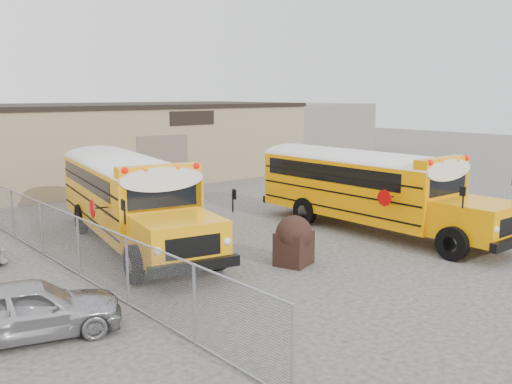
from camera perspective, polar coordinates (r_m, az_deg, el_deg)
ground at (r=18.41m, az=4.30°, el=-6.90°), size 120.00×120.00×0.00m
warehouse at (r=34.96m, az=-19.23°, el=4.50°), size 30.20×10.20×4.67m
chainlink_fence at (r=17.39m, az=-17.31°, el=-5.25°), size 0.07×18.07×1.81m
distant_building_right at (r=51.67m, az=4.84°, el=6.37°), size 10.00×8.00×4.40m
school_bus_left at (r=27.10m, az=-16.49°, el=2.11°), size 4.67×11.19×3.19m
school_bus_right at (r=27.15m, az=0.47°, el=2.49°), size 3.25×10.78×3.15m
tarp_bundle at (r=17.83m, az=3.82°, el=-4.77°), size 1.29×1.22×1.57m
car_silver at (r=13.57m, az=-21.75°, el=-10.81°), size 4.21×2.60×1.34m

